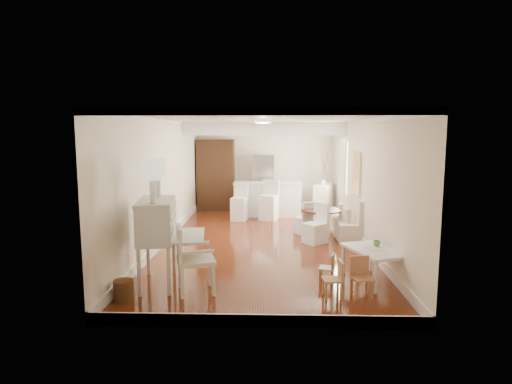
{
  "coord_description": "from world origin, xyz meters",
  "views": [
    {
      "loc": [
        0.12,
        -9.71,
        2.48
      ],
      "look_at": [
        -0.17,
        0.3,
        1.12
      ],
      "focal_mm": 30.0,
      "sensor_mm": 36.0,
      "label": 1
    }
  ],
  "objects_px": {
    "kids_chair_a": "(332,279)",
    "sideboard": "(324,199)",
    "bar_stool_left": "(239,202)",
    "bar_stool_right": "(269,200)",
    "secretary_bureau": "(157,242)",
    "dining_table": "(321,223)",
    "slip_chair_far": "(304,217)",
    "breakfast_counter": "(268,199)",
    "slip_chair_near": "(315,223)",
    "fridge": "(274,183)",
    "kids_chair_b": "(327,268)",
    "kids_chair_c": "(362,277)",
    "gustavian_armchair": "(196,259)",
    "kids_table": "(373,265)",
    "wicker_basket": "(124,290)",
    "pantry_cabinet": "(216,175)"
  },
  "relations": [
    {
      "from": "breakfast_counter",
      "to": "bar_stool_left",
      "type": "bearing_deg",
      "value": -139.28
    },
    {
      "from": "secretary_bureau",
      "to": "kids_chair_a",
      "type": "relative_size",
      "value": 2.41
    },
    {
      "from": "kids_chair_c",
      "to": "bar_stool_left",
      "type": "xyz_separation_m",
      "value": [
        -2.27,
        5.81,
        0.21
      ]
    },
    {
      "from": "secretary_bureau",
      "to": "kids_table",
      "type": "xyz_separation_m",
      "value": [
        3.6,
        0.27,
        -0.44
      ]
    },
    {
      "from": "kids_chair_a",
      "to": "sideboard",
      "type": "distance_m",
      "value": 6.95
    },
    {
      "from": "slip_chair_far",
      "to": "pantry_cabinet",
      "type": "height_order",
      "value": "pantry_cabinet"
    },
    {
      "from": "gustavian_armchair",
      "to": "secretary_bureau",
      "type": "bearing_deg",
      "value": 49.47
    },
    {
      "from": "breakfast_counter",
      "to": "slip_chair_near",
      "type": "bearing_deg",
      "value": -71.36
    },
    {
      "from": "bar_stool_left",
      "to": "breakfast_counter",
      "type": "bearing_deg",
      "value": 53.52
    },
    {
      "from": "kids_chair_c",
      "to": "bar_stool_right",
      "type": "bearing_deg",
      "value": 94.05
    },
    {
      "from": "kids_chair_b",
      "to": "kids_chair_c",
      "type": "relative_size",
      "value": 0.8
    },
    {
      "from": "dining_table",
      "to": "slip_chair_far",
      "type": "relative_size",
      "value": 1.2
    },
    {
      "from": "kids_table",
      "to": "kids_chair_a",
      "type": "height_order",
      "value": "kids_chair_a"
    },
    {
      "from": "kids_table",
      "to": "slip_chair_far",
      "type": "height_order",
      "value": "slip_chair_far"
    },
    {
      "from": "gustavian_armchair",
      "to": "fridge",
      "type": "distance_m",
      "value": 7.53
    },
    {
      "from": "secretary_bureau",
      "to": "gustavian_armchair",
      "type": "relative_size",
      "value": 1.33
    },
    {
      "from": "wicker_basket",
      "to": "slip_chair_near",
      "type": "bearing_deg",
      "value": 46.93
    },
    {
      "from": "slip_chair_near",
      "to": "fridge",
      "type": "relative_size",
      "value": 0.51
    },
    {
      "from": "secretary_bureau",
      "to": "fridge",
      "type": "bearing_deg",
      "value": 66.2
    },
    {
      "from": "kids_chair_b",
      "to": "sideboard",
      "type": "distance_m",
      "value": 6.26
    },
    {
      "from": "bar_stool_right",
      "to": "secretary_bureau",
      "type": "bearing_deg",
      "value": -88.68
    },
    {
      "from": "slip_chair_far",
      "to": "kids_chair_a",
      "type": "bearing_deg",
      "value": 59.16
    },
    {
      "from": "kids_table",
      "to": "kids_chair_b",
      "type": "height_order",
      "value": "kids_table"
    },
    {
      "from": "bar_stool_left",
      "to": "sideboard",
      "type": "xyz_separation_m",
      "value": [
        2.57,
        1.07,
        -0.06
      ]
    },
    {
      "from": "slip_chair_far",
      "to": "dining_table",
      "type": "bearing_deg",
      "value": 110.48
    },
    {
      "from": "kids_chair_a",
      "to": "bar_stool_right",
      "type": "xyz_separation_m",
      "value": [
        -0.96,
        5.92,
        0.28
      ]
    },
    {
      "from": "fridge",
      "to": "wicker_basket",
      "type": "bearing_deg",
      "value": -106.86
    },
    {
      "from": "secretary_bureau",
      "to": "bar_stool_right",
      "type": "distance_m",
      "value": 5.72
    },
    {
      "from": "wicker_basket",
      "to": "kids_chair_b",
      "type": "xyz_separation_m",
      "value": [
        3.16,
        0.86,
        0.1
      ]
    },
    {
      "from": "secretary_bureau",
      "to": "bar_stool_left",
      "type": "xyz_separation_m",
      "value": [
        0.99,
        5.34,
        -0.18
      ]
    },
    {
      "from": "wicker_basket",
      "to": "sideboard",
      "type": "xyz_separation_m",
      "value": [
        3.9,
        7.08,
        0.32
      ]
    },
    {
      "from": "breakfast_counter",
      "to": "bar_stool_left",
      "type": "height_order",
      "value": "bar_stool_left"
    },
    {
      "from": "slip_chair_far",
      "to": "breakfast_counter",
      "type": "distance_m",
      "value": 2.47
    },
    {
      "from": "wicker_basket",
      "to": "kids_table",
      "type": "xyz_separation_m",
      "value": [
        3.95,
        0.94,
        0.13
      ]
    },
    {
      "from": "gustavian_armchair",
      "to": "dining_table",
      "type": "height_order",
      "value": "gustavian_armchair"
    },
    {
      "from": "gustavian_armchair",
      "to": "breakfast_counter",
      "type": "height_order",
      "value": "gustavian_armchair"
    },
    {
      "from": "kids_chair_a",
      "to": "sideboard",
      "type": "height_order",
      "value": "sideboard"
    },
    {
      "from": "kids_chair_a",
      "to": "fridge",
      "type": "relative_size",
      "value": 0.33
    },
    {
      "from": "slip_chair_far",
      "to": "bar_stool_right",
      "type": "height_order",
      "value": "bar_stool_right"
    },
    {
      "from": "bar_stool_right",
      "to": "sideboard",
      "type": "height_order",
      "value": "bar_stool_right"
    },
    {
      "from": "bar_stool_right",
      "to": "breakfast_counter",
      "type": "bearing_deg",
      "value": 113.21
    },
    {
      "from": "sideboard",
      "to": "bar_stool_left",
      "type": "bearing_deg",
      "value": -135.26
    },
    {
      "from": "secretary_bureau",
      "to": "wicker_basket",
      "type": "relative_size",
      "value": 4.73
    },
    {
      "from": "dining_table",
      "to": "bar_stool_right",
      "type": "relative_size",
      "value": 0.84
    },
    {
      "from": "slip_chair_near",
      "to": "fridge",
      "type": "distance_m",
      "value": 4.4
    },
    {
      "from": "kids_table",
      "to": "bar_stool_right",
      "type": "bearing_deg",
      "value": 108.92
    },
    {
      "from": "bar_stool_right",
      "to": "pantry_cabinet",
      "type": "distance_m",
      "value": 2.49
    },
    {
      "from": "slip_chair_near",
      "to": "fridge",
      "type": "height_order",
      "value": "fridge"
    },
    {
      "from": "breakfast_counter",
      "to": "kids_chair_b",
      "type": "bearing_deg",
      "value": -80.22
    },
    {
      "from": "slip_chair_near",
      "to": "bar_stool_left",
      "type": "height_order",
      "value": "bar_stool_left"
    }
  ]
}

